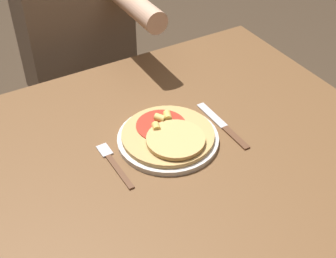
# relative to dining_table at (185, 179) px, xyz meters

# --- Properties ---
(dining_table) EXTENTS (1.05, 0.95, 0.75)m
(dining_table) POSITION_rel_dining_table_xyz_m (0.00, 0.00, 0.00)
(dining_table) COLOR brown
(dining_table) RESTS_ON ground_plane
(plate) EXTENTS (0.26, 0.26, 0.01)m
(plate) POSITION_rel_dining_table_xyz_m (-0.03, 0.05, 0.12)
(plate) COLOR silver
(plate) RESTS_ON dining_table
(pizza) EXTENTS (0.24, 0.24, 0.04)m
(pizza) POSITION_rel_dining_table_xyz_m (-0.03, 0.04, 0.14)
(pizza) COLOR tan
(pizza) RESTS_ON plate
(fork) EXTENTS (0.03, 0.18, 0.00)m
(fork) POSITION_rel_dining_table_xyz_m (-0.18, 0.04, 0.11)
(fork) COLOR brown
(fork) RESTS_ON dining_table
(knife) EXTENTS (0.02, 0.22, 0.00)m
(knife) POSITION_rel_dining_table_xyz_m (0.13, 0.03, 0.11)
(knife) COLOR brown
(knife) RESTS_ON dining_table
(person_diner) EXTENTS (0.38, 0.52, 1.24)m
(person_diner) POSITION_rel_dining_table_xyz_m (-0.01, 0.73, 0.09)
(person_diner) COLOR #2D2D38
(person_diner) RESTS_ON ground_plane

